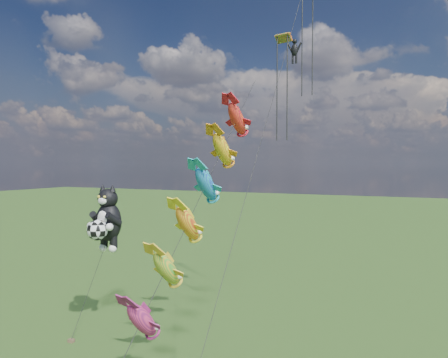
% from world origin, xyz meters
% --- Properties ---
extents(cat_kite_rig, '(2.29, 4.05, 10.47)m').
position_xyz_m(cat_kite_rig, '(-2.00, 7.27, 8.02)').
color(cat_kite_rig, brown).
rests_on(cat_kite_rig, ground).
extents(fish_windsock_rig, '(1.85, 15.91, 17.45)m').
position_xyz_m(fish_windsock_rig, '(7.56, 3.19, 9.80)').
color(fish_windsock_rig, brown).
rests_on(fish_windsock_rig, ground).
extents(parafoil_rig, '(2.15, 17.53, 26.01)m').
position_xyz_m(parafoil_rig, '(10.04, 12.45, 19.63)').
color(parafoil_rig, brown).
rests_on(parafoil_rig, ground).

